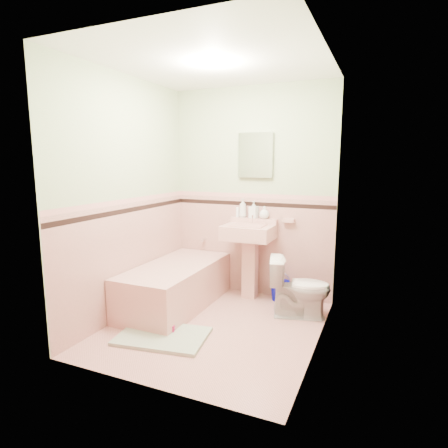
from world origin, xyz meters
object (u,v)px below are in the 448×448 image
at_px(sink, 248,262).
at_px(soap_bottle_left, 243,208).
at_px(shoe, 167,328).
at_px(soap_bottle_mid, 254,209).
at_px(medicine_cabinet, 256,155).
at_px(bathtub, 176,287).
at_px(soap_bottle_right, 264,212).
at_px(bucket, 280,291).
at_px(toilet, 300,287).

bearing_deg(sink, soap_bottle_left, 128.67).
relative_size(soap_bottle_left, shoe, 1.63).
bearing_deg(soap_bottle_mid, medicine_cabinet, 81.10).
height_order(sink, soap_bottle_left, soap_bottle_left).
bearing_deg(bathtub, medicine_cabinet, 47.42).
xyz_separation_m(soap_bottle_left, soap_bottle_mid, (0.14, 0.00, -0.01)).
distance_m(bathtub, medicine_cabinet, 1.78).
relative_size(medicine_cabinet, soap_bottle_mid, 2.57).
distance_m(sink, soap_bottle_mid, 0.64).
height_order(bathtub, soap_bottle_right, soap_bottle_right).
height_order(sink, soap_bottle_right, soap_bottle_right).
distance_m(soap_bottle_mid, bucket, 1.01).
bearing_deg(soap_bottle_mid, shoe, -105.80).
height_order(sink, toilet, sink).
height_order(medicine_cabinet, toilet, medicine_cabinet).
relative_size(bathtub, soap_bottle_right, 10.24).
height_order(soap_bottle_left, toilet, soap_bottle_left).
height_order(soap_bottle_left, shoe, soap_bottle_left).
distance_m(bathtub, soap_bottle_mid, 1.29).
bearing_deg(shoe, bathtub, 93.71).
xyz_separation_m(soap_bottle_mid, bucket, (0.36, -0.07, -0.94)).
xyz_separation_m(bathtub, bucket, (1.04, 0.64, -0.11)).
xyz_separation_m(bathtub, soap_bottle_left, (0.54, 0.71, 0.85)).
relative_size(bathtub, bucket, 6.51).
height_order(bathtub, soap_bottle_mid, soap_bottle_mid).
bearing_deg(sink, medicine_cabinet, 90.00).
bearing_deg(sink, soap_bottle_mid, 91.50).
distance_m(soap_bottle_left, soap_bottle_right, 0.28).
xyz_separation_m(sink, bucket, (0.36, 0.11, -0.33)).
bearing_deg(bucket, bathtub, -148.23).
distance_m(soap_bottle_right, toilet, 1.00).
xyz_separation_m(soap_bottle_left, toilet, (0.81, -0.45, -0.75)).
bearing_deg(shoe, sink, 51.49).
relative_size(sink, medicine_cabinet, 1.71).
bearing_deg(soap_bottle_mid, toilet, -33.79).
bearing_deg(shoe, toilet, 20.39).
xyz_separation_m(sink, shoe, (-0.39, -1.18, -0.39)).
relative_size(bathtub, toilet, 2.34).
relative_size(soap_bottle_right, bucket, 0.64).
xyz_separation_m(medicine_cabinet, shoe, (-0.39, -1.39, -1.64)).
height_order(sink, medicine_cabinet, medicine_cabinet).
height_order(medicine_cabinet, shoe, medicine_cabinet).
bearing_deg(toilet, soap_bottle_left, 46.52).
relative_size(sink, shoe, 6.43).
height_order(toilet, bucket, toilet).
height_order(medicine_cabinet, soap_bottle_right, medicine_cabinet).
relative_size(bathtub, shoe, 10.77).
relative_size(bathtub, sink, 1.67).
bearing_deg(medicine_cabinet, sink, -90.00).
distance_m(toilet, shoe, 1.42).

